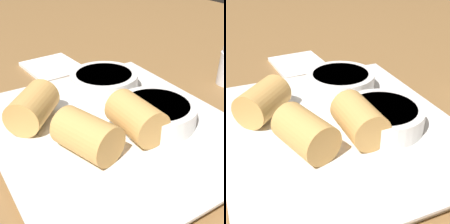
{
  "view_description": "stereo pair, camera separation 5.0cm",
  "coord_description": "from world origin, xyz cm",
  "views": [
    {
      "loc": [
        28.8,
        -18.52,
        23.61
      ],
      "look_at": [
        2.43,
        -2.01,
        5.21
      ],
      "focal_mm": 50.0,
      "sensor_mm": 36.0,
      "label": 1
    },
    {
      "loc": [
        31.11,
        -14.07,
        23.61
      ],
      "look_at": [
        2.43,
        -2.01,
        5.21
      ],
      "focal_mm": 50.0,
      "sensor_mm": 36.0,
      "label": 2
    }
  ],
  "objects": [
    {
      "name": "table_surface",
      "position": [
        0.0,
        0.0,
        1.0
      ],
      "size": [
        180.0,
        140.0,
        2.0
      ],
      "color": "olive",
      "rests_on": "ground"
    },
    {
      "name": "roll_front_left",
      "position": [
        -3.08,
        -9.36,
        5.63
      ],
      "size": [
        7.69,
        7.59,
        4.26
      ],
      "color": "#DBA356",
      "rests_on": "serving_plate"
    },
    {
      "name": "napkin",
      "position": [
        -20.49,
        0.31,
        2.3
      ],
      "size": [
        10.82,
        9.4,
        0.6
      ],
      "color": "white",
      "rests_on": "table_surface"
    },
    {
      "name": "dipping_bowl_near",
      "position": [
        4.7,
        2.62,
        4.87
      ],
      "size": [
        9.62,
        9.62,
        2.51
      ],
      "color": "white",
      "rests_on": "serving_plate"
    },
    {
      "name": "roll_back_left",
      "position": [
        5.1,
        -0.8,
        5.63
      ],
      "size": [
        7.29,
        4.28,
        4.26
      ],
      "color": "#DBA356",
      "rests_on": "serving_plate"
    },
    {
      "name": "roll_front_right",
      "position": [
        5.25,
        -7.09,
        5.63
      ],
      "size": [
        7.65,
        6.01,
        4.26
      ],
      "color": "#DBA356",
      "rests_on": "serving_plate"
    },
    {
      "name": "serving_plate",
      "position": [
        2.43,
        -2.01,
        2.76
      ],
      "size": [
        30.61,
        26.97,
        1.5
      ],
      "color": "white",
      "rests_on": "table_surface"
    },
    {
      "name": "dipping_bowl_far",
      "position": [
        -6.04,
        1.94,
        4.87
      ],
      "size": [
        9.62,
        9.62,
        2.51
      ],
      "color": "white",
      "rests_on": "serving_plate"
    }
  ]
}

